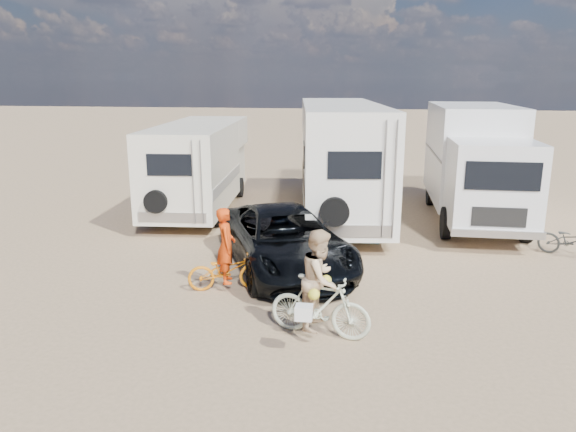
# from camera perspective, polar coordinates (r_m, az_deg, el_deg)

# --- Properties ---
(ground) EXTENTS (140.00, 140.00, 0.00)m
(ground) POSITION_cam_1_polar(r_m,az_deg,el_deg) (11.84, 4.63, -8.03)
(ground) COLOR tan
(ground) RESTS_ON ground
(rv_main) EXTENTS (3.59, 9.20, 3.67)m
(rv_main) POSITION_cam_1_polar(r_m,az_deg,el_deg) (17.96, 5.47, 5.76)
(rv_main) COLOR silver
(rv_main) RESTS_ON ground
(rv_left) EXTENTS (2.94, 7.39, 2.97)m
(rv_left) POSITION_cam_1_polar(r_m,az_deg,el_deg) (18.99, -9.25, 5.02)
(rv_left) COLOR beige
(rv_left) RESTS_ON ground
(box_truck) EXTENTS (2.45, 7.23, 3.62)m
(box_truck) POSITION_cam_1_polar(r_m,az_deg,el_deg) (18.15, 19.04, 5.03)
(box_truck) COLOR silver
(box_truck) RESTS_ON ground
(dark_suv) EXTENTS (4.38, 5.75, 1.45)m
(dark_suv) POSITION_cam_1_polar(r_m,az_deg,el_deg) (13.04, -0.35, -2.48)
(dark_suv) COLOR black
(dark_suv) RESTS_ON ground
(bike_man) EXTENTS (1.77, 1.05, 0.88)m
(bike_man) POSITION_cam_1_polar(r_m,az_deg,el_deg) (11.92, -6.43, -5.66)
(bike_man) COLOR #D06E0B
(bike_man) RESTS_ON ground
(bike_woman) EXTENTS (1.93, 0.91, 1.12)m
(bike_woman) POSITION_cam_1_polar(r_m,az_deg,el_deg) (9.79, 3.35, -9.40)
(bike_woman) COLOR #B7C1A3
(bike_woman) RESTS_ON ground
(rider_man) EXTENTS (0.55, 0.69, 1.65)m
(rider_man) POSITION_cam_1_polar(r_m,az_deg,el_deg) (11.79, -6.48, -3.90)
(rider_man) COLOR red
(rider_man) RESTS_ON ground
(rider_woman) EXTENTS (0.85, 0.99, 1.78)m
(rider_woman) POSITION_cam_1_polar(r_m,az_deg,el_deg) (9.66, 3.38, -7.59)
(rider_woman) COLOR tan
(rider_woman) RESTS_ON ground
(bike_parked) EXTENTS (1.71, 1.32, 0.86)m
(bike_parked) POSITION_cam_1_polar(r_m,az_deg,el_deg) (15.72, 27.57, -2.32)
(bike_parked) COLOR #282B28
(bike_parked) RESTS_ON ground
(cooler) EXTENTS (0.59, 0.46, 0.44)m
(cooler) POSITION_cam_1_polar(r_m,az_deg,el_deg) (15.47, 8.59, -1.87)
(cooler) COLOR #296883
(cooler) RESTS_ON ground
(crate) EXTENTS (0.62, 0.62, 0.39)m
(crate) POSITION_cam_1_polar(r_m,az_deg,el_deg) (16.04, 6.52, -1.32)
(crate) COLOR olive
(crate) RESTS_ON ground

